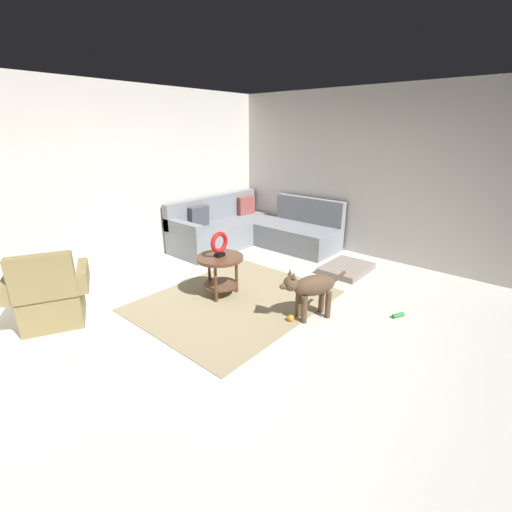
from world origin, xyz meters
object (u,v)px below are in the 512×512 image
dog_bed_mat (346,268)px  dog_toy_rope (398,315)px  dog_toy_ball (291,318)px  dog (311,288)px  side_table (220,265)px  armchair (51,297)px  torus_sculpture (219,244)px  sectional_couch (252,230)px

dog_bed_mat → dog_toy_rope: dog_bed_mat is taller
dog_toy_ball → dog: bearing=-27.4°
side_table → dog_toy_ball: (0.04, -1.09, -0.38)m
armchair → dog_toy_rope: 3.93m
side_table → torus_sculpture: size_ratio=1.84×
dog_toy_rope → torus_sculpture: bearing=115.2°
armchair → dog_toy_ball: (1.75, -2.00, -0.28)m
side_table → dog_bed_mat: size_ratio=0.75×
dog_bed_mat → dog: 1.63m
torus_sculpture → dog_toy_rope: bearing=-64.8°
torus_sculpture → dog_toy_rope: torus_sculpture is taller
dog_toy_ball → dog_toy_rope: 1.27m
sectional_couch → dog_bed_mat: 1.96m
sectional_couch → torus_sculpture: size_ratio=6.90×
side_table → torus_sculpture: torus_sculpture is taller
side_table → armchair: bearing=152.2°
torus_sculpture → dog: bearing=-78.0°
torus_sculpture → dog_bed_mat: torus_sculpture is taller
side_table → dog_toy_rope: size_ratio=4.08×
dog_bed_mat → dog_toy_ball: (-1.78, -0.22, -0.00)m
dog_toy_ball → sectional_couch: bearing=50.4°
sectional_couch → armchair: (-3.54, -0.16, 0.03)m
side_table → dog_toy_rope: bearing=-64.8°
dog → dog_toy_ball: bearing=90.3°
dog_bed_mat → dog_toy_ball: bearing=-173.1°
sectional_couch → armchair: bearing=-177.4°
dog_bed_mat → torus_sculpture: bearing=154.3°
armchair → dog_toy_rope: size_ratio=6.69×
side_table → dog: bearing=-78.0°
dog → side_table: bearing=39.7°
sectional_couch → dog_bed_mat: sectional_couch is taller
dog_bed_mat → dog_toy_rope: bearing=-128.6°
side_table → dog_bed_mat: side_table is taller
dog → armchair: bearing=70.8°
armchair → side_table: armchair is taller
armchair → dog_toy_rope: bearing=-21.1°
dog → dog_toy_rope: bearing=-111.3°
armchair → dog_toy_ball: 2.67m
side_table → torus_sculpture: bearing=-85.2°
side_table → dog: dog is taller
sectional_couch → side_table: 2.12m
dog_toy_rope → dog: bearing=131.0°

